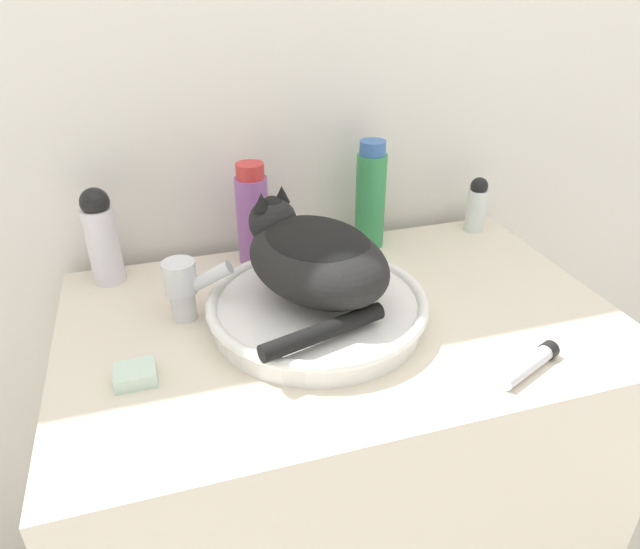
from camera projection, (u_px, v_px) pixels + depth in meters
wall_back at (287, 82)px, 1.16m from camera, size 8.00×0.05×2.40m
vanity_counter at (338, 482)px, 1.23m from camera, size 0.98×0.61×0.86m
sink_basin at (317, 307)px, 0.99m from camera, size 0.38×0.38×0.05m
cat at (314, 256)px, 0.94m from camera, size 0.29×0.33×0.17m
faucet at (185, 286)px, 0.98m from camera, size 0.12×0.07×0.12m
mouthwash_bottle at (253, 216)px, 1.16m from camera, size 0.07×0.07×0.21m
shampoo_bottle_tall at (370, 197)px, 1.21m from camera, size 0.06×0.06×0.23m
deodorant_stick at (477, 204)px, 1.31m from camera, size 0.04×0.04×0.13m
lotion_bottle_white at (102, 236)px, 1.08m from camera, size 0.06×0.06×0.19m
cream_tube at (530, 364)px, 0.88m from camera, size 0.13×0.08×0.03m
soap_bar at (135, 375)px, 0.86m from camera, size 0.06×0.05×0.02m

